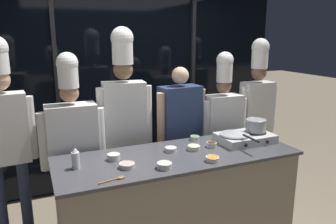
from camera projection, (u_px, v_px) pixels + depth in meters
name	position (u px, v px, depth m)	size (l,w,h in m)	color
window_wall_back	(130.00, 86.00, 4.34)	(4.31, 0.09, 2.70)	black
demo_counter	(178.00, 200.00, 3.16)	(2.26, 0.81, 0.93)	gray
portable_stove	(245.00, 138.00, 3.38)	(0.56, 0.39, 0.10)	silver
frying_pan	(235.00, 132.00, 3.31)	(0.31, 0.53, 0.05)	#ADAFB5
stock_pot	(256.00, 125.00, 3.41)	(0.24, 0.21, 0.13)	#93969B
squeeze_bottle_clear	(76.00, 159.00, 2.70)	(0.07, 0.07, 0.18)	white
prep_bowl_soy_glaze	(212.00, 144.00, 3.23)	(0.10, 0.10, 0.05)	silver
prep_bowl_shrimp	(127.00, 165.00, 2.73)	(0.13, 0.13, 0.04)	silver
prep_bowl_noodles	(194.00, 147.00, 3.15)	(0.12, 0.12, 0.05)	silver
prep_bowl_rice	(171.00, 149.00, 3.11)	(0.11, 0.11, 0.04)	silver
prep_bowl_garlic	(164.00, 165.00, 2.72)	(0.13, 0.13, 0.05)	silver
prep_bowl_scallions	(195.00, 138.00, 3.45)	(0.10, 0.10, 0.04)	silver
prep_bowl_onion	(114.00, 156.00, 2.90)	(0.12, 0.12, 0.06)	silver
prep_bowl_carrots	(212.00, 159.00, 2.87)	(0.12, 0.12, 0.04)	silver
serving_spoon_slotted	(117.00, 179.00, 2.52)	(0.22, 0.07, 0.02)	olive
chef_head	(4.00, 125.00, 3.05)	(0.54, 0.25, 2.01)	#2D3856
chef_sous	(72.00, 137.00, 3.20)	(0.63, 0.25, 1.86)	#2D3856
chef_line	(124.00, 111.00, 3.46)	(0.58, 0.27, 2.10)	#232326
person_guest	(180.00, 125.00, 3.75)	(0.61, 0.29, 1.67)	#2D3856
chef_pastry	(223.00, 120.00, 3.92)	(0.58, 0.25, 1.83)	#232326
chef_apprentice	(257.00, 104.00, 4.14)	(0.53, 0.22, 1.97)	#4C4C51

